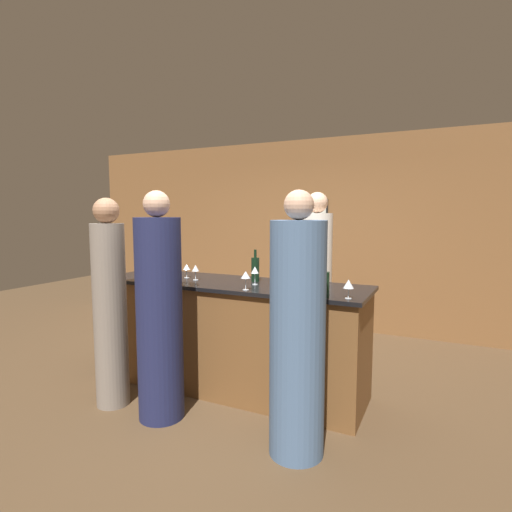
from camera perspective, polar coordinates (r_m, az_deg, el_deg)
The scene contains 17 objects.
ground_plane at distance 4.16m, azimuth -3.67°, elevation -18.16°, with size 14.00×14.00×0.00m, color #4C3823.
back_wall at distance 6.09m, azimuth 7.75°, elevation 3.15°, with size 8.00×0.08×2.80m.
bar_counter at distance 3.97m, azimuth -3.72°, elevation -11.18°, with size 2.65×0.78×1.05m.
bartender at distance 4.48m, azimuth 8.56°, elevation -4.24°, with size 0.34×0.34×1.94m.
guest_0 at distance 3.76m, azimuth -20.14°, elevation -7.00°, with size 0.29×0.29×1.84m.
guest_1 at distance 2.84m, azimuth 5.93°, elevation -11.24°, with size 0.39×0.39×1.87m.
guest_2 at distance 3.41m, azimuth -13.63°, elevation -8.19°, with size 0.38×0.38×1.89m.
wine_bottle_0 at distance 3.84m, azimuth -0.10°, elevation -1.86°, with size 0.08×0.08×0.31m.
wine_bottle_1 at distance 3.15m, azimuth 9.77°, elevation -3.92°, with size 0.07×0.07×0.29m.
ice_bucket at distance 3.83m, azimuth 3.17°, elevation -2.30°, with size 0.15×0.15×0.19m.
wine_glass_0 at distance 4.37m, azimuth -19.23°, elevation -1.10°, with size 0.07×0.07×0.17m.
wine_glass_1 at distance 3.96m, azimuth -8.64°, elevation -1.80°, with size 0.07×0.07×0.15m.
wine_glass_2 at distance 4.12m, azimuth -9.88°, elevation -1.63°, with size 0.07×0.07×0.14m.
wine_glass_3 at distance 3.66m, azimuth -0.15°, elevation -2.10°, with size 0.07×0.07×0.17m.
wine_glass_4 at distance 3.41m, azimuth -1.49°, elevation -2.77°, with size 0.08×0.08×0.16m.
wine_glass_5 at distance 3.15m, azimuth 13.08°, elevation -3.97°, with size 0.08×0.08×0.15m.
wine_glass_6 at distance 3.38m, azimuth 2.92°, elevation -3.21°, with size 0.07×0.07×0.14m.
Camera 1 is at (1.86, -3.30, 1.70)m, focal length 28.00 mm.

